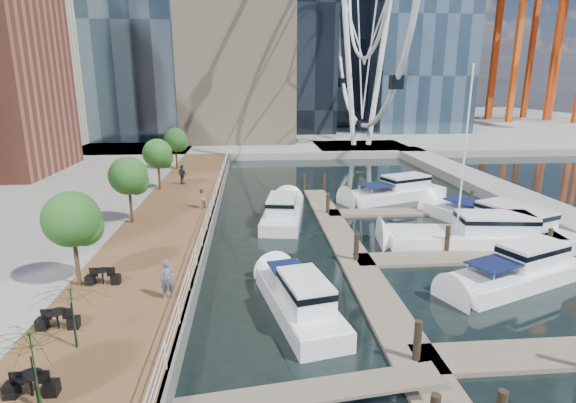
% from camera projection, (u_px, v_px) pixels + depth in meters
% --- Properties ---
extents(ground, '(520.00, 520.00, 0.00)m').
position_uv_depth(ground, '(329.00, 338.00, 18.80)').
color(ground, black).
rests_on(ground, ground).
extents(boardwalk, '(6.00, 60.00, 1.00)m').
position_uv_depth(boardwalk, '(171.00, 224.00, 32.40)').
color(boardwalk, brown).
rests_on(boardwalk, ground).
extents(seawall, '(0.25, 60.00, 1.00)m').
position_uv_depth(seawall, '(212.00, 223.00, 32.64)').
color(seawall, '#595954').
rests_on(seawall, ground).
extents(land_far, '(200.00, 114.00, 1.00)m').
position_uv_depth(land_far, '(262.00, 122.00, 116.94)').
color(land_far, gray).
rests_on(land_far, ground).
extents(breakwater, '(4.00, 60.00, 1.00)m').
position_uv_depth(breakwater, '(515.00, 199.00, 39.54)').
color(breakwater, gray).
rests_on(breakwater, ground).
extents(pier, '(14.00, 12.00, 1.00)m').
position_uv_depth(pier, '(361.00, 148.00, 69.89)').
color(pier, gray).
rests_on(pier, ground).
extents(railing, '(0.10, 60.00, 1.05)m').
position_uv_depth(railing, '(210.00, 209.00, 32.37)').
color(railing, white).
rests_on(railing, boardwalk).
extents(floating_docks, '(16.00, 34.00, 2.60)m').
position_uv_depth(floating_docks, '(425.00, 241.00, 28.93)').
color(floating_docks, '#6D6051').
rests_on(floating_docks, ground).
extents(port_cranes, '(40.00, 52.00, 38.00)m').
position_uv_depth(port_cranes, '(535.00, 43.00, 111.26)').
color(port_cranes, '#D84C14').
rests_on(port_cranes, ground).
extents(street_trees, '(2.60, 42.60, 4.60)m').
position_uv_depth(street_trees, '(128.00, 176.00, 30.28)').
color(street_trees, '#3F2B1C').
rests_on(street_trees, ground).
extents(cafe_tables, '(2.50, 13.70, 0.74)m').
position_uv_depth(cafe_tables, '(46.00, 349.00, 15.69)').
color(cafe_tables, black).
rests_on(cafe_tables, ground).
extents(yacht_foreground, '(9.59, 5.87, 2.15)m').
position_uv_depth(yacht_foreground, '(516.00, 284.00, 23.85)').
color(yacht_foreground, white).
rests_on(yacht_foreground, ground).
extents(pedestrian_near, '(0.76, 0.60, 1.84)m').
position_uv_depth(pedestrian_near, '(168.00, 280.00, 19.91)').
color(pedestrian_near, '#4C5365').
rests_on(pedestrian_near, boardwalk).
extents(pedestrian_mid, '(0.91, 0.99, 1.63)m').
position_uv_depth(pedestrian_mid, '(201.00, 198.00, 34.46)').
color(pedestrian_mid, gray).
rests_on(pedestrian_mid, boardwalk).
extents(pedestrian_far, '(1.13, 1.10, 1.90)m').
position_uv_depth(pedestrian_far, '(182.00, 174.00, 42.58)').
color(pedestrian_far, '#343841').
rests_on(pedestrian_far, boardwalk).
extents(moored_yachts, '(21.46, 35.93, 11.50)m').
position_uv_depth(moored_yachts, '(450.00, 245.00, 29.70)').
color(moored_yachts, white).
rests_on(moored_yachts, ground).
extents(cafe_seating, '(3.77, 8.55, 2.66)m').
position_uv_depth(cafe_seating, '(38.00, 362.00, 13.49)').
color(cafe_seating, '#0D321D').
rests_on(cafe_seating, ground).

